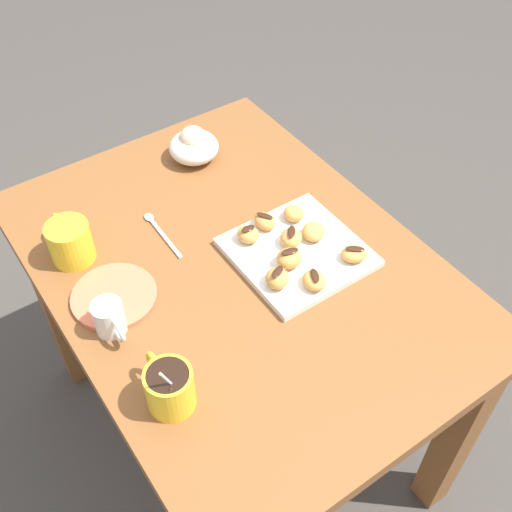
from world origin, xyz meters
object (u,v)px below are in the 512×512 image
(ice_cream_bowl, at_px, (194,145))
(beignet_4, at_px, (294,213))
(beignet_0, at_px, (314,232))
(beignet_8, at_px, (265,221))
(dining_table, at_px, (237,303))
(beignet_5, at_px, (289,258))
(cream_pitcher_white, at_px, (109,317))
(pastry_plate_square, at_px, (297,252))
(beignet_2, at_px, (354,254))
(beignet_6, at_px, (277,278))
(saucer_coral_left, at_px, (114,296))
(coffee_mug_yellow_left, at_px, (169,387))
(beignet_1, at_px, (314,281))
(coffee_mug_yellow_right, at_px, (70,240))
(beignet_7, at_px, (248,235))
(beignet_3, at_px, (291,238))

(ice_cream_bowl, height_order, beignet_4, ice_cream_bowl)
(beignet_0, relative_size, beignet_8, 1.01)
(dining_table, xyz_separation_m, beignet_5, (-0.08, -0.08, 0.17))
(cream_pitcher_white, distance_m, ice_cream_bowl, 0.55)
(pastry_plate_square, distance_m, beignet_2, 0.12)
(dining_table, relative_size, beignet_6, 19.29)
(saucer_coral_left, distance_m, beignet_5, 0.36)
(beignet_6, bearing_deg, beignet_4, -46.68)
(dining_table, relative_size, pastry_plate_square, 3.92)
(beignet_8, bearing_deg, cream_pitcher_white, 97.70)
(coffee_mug_yellow_left, height_order, beignet_4, coffee_mug_yellow_left)
(beignet_1, bearing_deg, beignet_2, -84.70)
(coffee_mug_yellow_left, xyz_separation_m, ice_cream_bowl, (0.57, -0.39, -0.01))
(pastry_plate_square, xyz_separation_m, saucer_coral_left, (0.12, 0.38, -0.00))
(coffee_mug_yellow_right, relative_size, beignet_8, 2.36)
(coffee_mug_yellow_right, bearing_deg, beignet_4, -112.61)
(coffee_mug_yellow_left, xyz_separation_m, saucer_coral_left, (0.27, -0.02, -0.04))
(beignet_2, height_order, beignet_5, beignet_5)
(ice_cream_bowl, bearing_deg, beignet_6, 169.94)
(ice_cream_bowl, height_order, beignet_7, ice_cream_bowl)
(ice_cream_bowl, bearing_deg, beignet_4, -169.60)
(cream_pitcher_white, xyz_separation_m, beignet_8, (0.05, -0.40, -0.01))
(saucer_coral_left, relative_size, beignet_4, 3.67)
(beignet_3, xyz_separation_m, beignet_4, (0.06, -0.05, -0.00))
(coffee_mug_yellow_left, distance_m, beignet_6, 0.32)
(beignet_7, bearing_deg, coffee_mug_yellow_left, 126.42)
(beignet_8, bearing_deg, coffee_mug_yellow_left, 123.84)
(saucer_coral_left, bearing_deg, beignet_0, -103.60)
(beignet_1, bearing_deg, coffee_mug_yellow_right, 44.72)
(saucer_coral_left, relative_size, beignet_1, 3.20)
(beignet_3, bearing_deg, beignet_6, 129.69)
(beignet_0, bearing_deg, beignet_4, 0.58)
(coffee_mug_yellow_right, height_order, saucer_coral_left, coffee_mug_yellow_right)
(saucer_coral_left, bearing_deg, beignet_4, -94.46)
(ice_cream_bowl, xyz_separation_m, beignet_6, (-0.47, 0.08, -0.01))
(cream_pitcher_white, height_order, beignet_2, cream_pitcher_white)
(beignet_1, xyz_separation_m, beignet_7, (0.18, 0.04, 0.00))
(coffee_mug_yellow_left, distance_m, cream_pitcher_white, 0.20)
(beignet_5, bearing_deg, beignet_4, -40.88)
(coffee_mug_yellow_right, bearing_deg, coffee_mug_yellow_left, -180.00)
(dining_table, height_order, beignet_6, beignet_6)
(ice_cream_bowl, bearing_deg, beignet_2, -169.72)
(pastry_plate_square, relative_size, ice_cream_bowl, 2.12)
(beignet_6, bearing_deg, coffee_mug_yellow_right, 43.40)
(beignet_3, bearing_deg, beignet_0, -101.56)
(beignet_3, bearing_deg, beignet_1, 165.05)
(cream_pitcher_white, xyz_separation_m, beignet_4, (0.04, -0.47, -0.01))
(beignet_3, bearing_deg, beignet_5, 139.56)
(saucer_coral_left, bearing_deg, beignet_5, -112.59)
(beignet_1, bearing_deg, beignet_6, 52.62)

